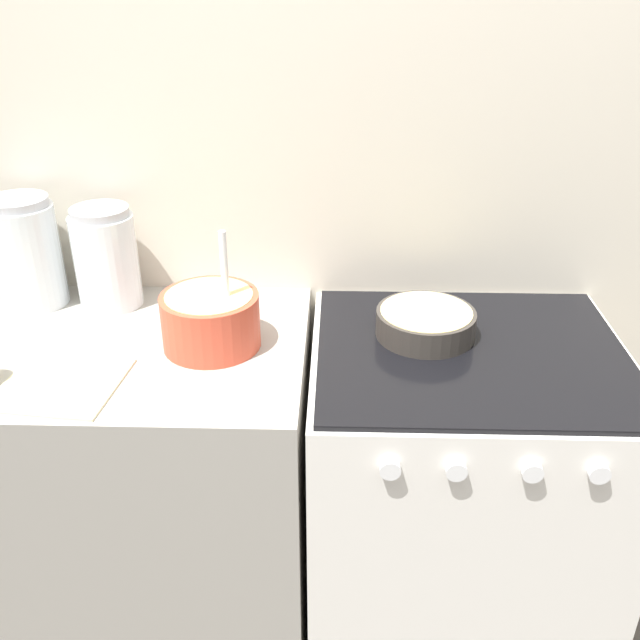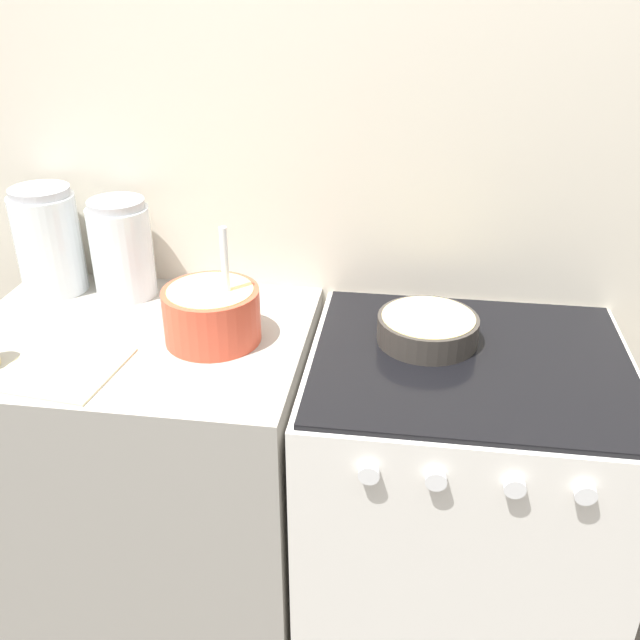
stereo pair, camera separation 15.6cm
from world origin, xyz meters
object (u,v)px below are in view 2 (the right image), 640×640
at_px(baking_pan, 428,328).
at_px(storage_jar_left, 50,247).
at_px(stove, 453,521).
at_px(mixing_bowl, 212,311).
at_px(storage_jar_middle, 123,255).

xyz_separation_m(baking_pan, storage_jar_left, (-0.94, 0.14, 0.08)).
relative_size(stove, storage_jar_left, 3.45).
height_order(stove, mixing_bowl, mixing_bowl).
height_order(mixing_bowl, baking_pan, mixing_bowl).
xyz_separation_m(stove, storage_jar_left, (-1.03, 0.20, 0.57)).
bearing_deg(stove, storage_jar_left, 168.98).
distance_m(stove, storage_jar_middle, 1.04).
bearing_deg(storage_jar_middle, baking_pan, -10.46).
xyz_separation_m(stove, mixing_bowl, (-0.57, 0.00, 0.53)).
height_order(stove, storage_jar_left, storage_jar_left).
height_order(mixing_bowl, storage_jar_left, same).
relative_size(stove, baking_pan, 4.15).
bearing_deg(baking_pan, mixing_bowl, -172.80).
bearing_deg(stove, baking_pan, 146.68).
bearing_deg(mixing_bowl, baking_pan, 7.20).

